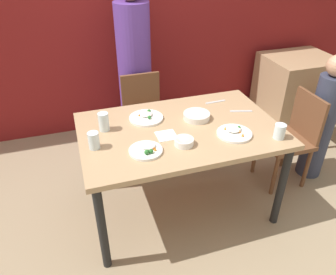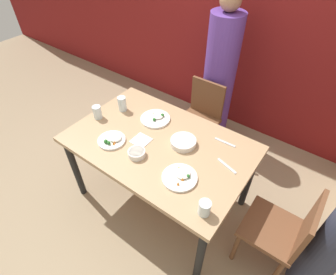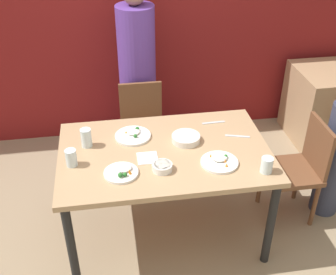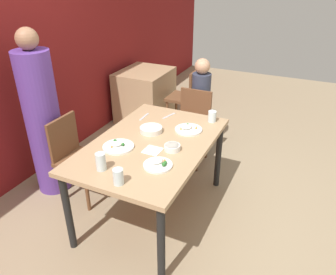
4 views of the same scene
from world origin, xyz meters
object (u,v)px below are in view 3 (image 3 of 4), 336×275
at_px(chair_adult_spot, 143,127).
at_px(glass_water_tall, 267,165).
at_px(person_adult, 138,81).
at_px(person_child, 336,154).
at_px(plate_rice_adult, 219,161).
at_px(chair_child_spot, 300,167).
at_px(bowl_curry, 186,138).

relative_size(chair_adult_spot, glass_water_tall, 7.91).
distance_m(chair_adult_spot, person_adult, 0.45).
bearing_deg(chair_adult_spot, person_adult, 90.00).
xyz_separation_m(chair_adult_spot, person_adult, (-0.00, 0.34, 0.30)).
relative_size(chair_adult_spot, person_child, 0.73).
bearing_deg(person_child, person_adult, 142.21).
height_order(chair_adult_spot, plate_rice_adult, chair_adult_spot).
bearing_deg(chair_child_spot, bowl_curry, -93.50).
bearing_deg(person_child, chair_adult_spot, 151.77).
bearing_deg(bowl_curry, glass_water_tall, -44.11).
bearing_deg(bowl_curry, plate_rice_adult, -59.56).
xyz_separation_m(chair_child_spot, glass_water_tall, (-0.46, -0.38, 0.36)).
bearing_deg(person_child, bowl_curry, 177.35).
xyz_separation_m(person_child, plate_rice_adult, (-1.02, -0.24, 0.23)).
xyz_separation_m(chair_child_spot, plate_rice_adult, (-0.73, -0.24, 0.31)).
distance_m(chair_adult_spot, glass_water_tall, 1.40).
bearing_deg(plate_rice_adult, person_adult, 107.26).
relative_size(person_child, glass_water_tall, 10.89).
distance_m(bowl_curry, plate_rice_adult, 0.34).
height_order(bowl_curry, glass_water_tall, glass_water_tall).
relative_size(chair_adult_spot, chair_child_spot, 1.00).
bearing_deg(chair_adult_spot, bowl_curry, -70.93).
bearing_deg(person_adult, plate_rice_adult, -72.74).
bearing_deg(person_child, chair_child_spot, -180.00).
xyz_separation_m(person_adult, glass_water_tall, (0.70, -1.50, 0.06)).
bearing_deg(person_adult, chair_adult_spot, -90.00).
distance_m(person_adult, plate_rice_adult, 1.42).
distance_m(person_child, glass_water_tall, 0.88).
bearing_deg(bowl_curry, chair_adult_spot, 109.07).
bearing_deg(person_child, glass_water_tall, -152.91).
xyz_separation_m(chair_child_spot, bowl_curry, (-0.91, 0.06, 0.33)).
distance_m(chair_adult_spot, plate_rice_adult, 1.14).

